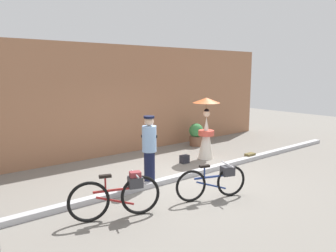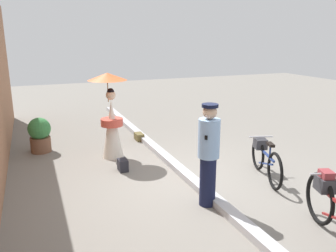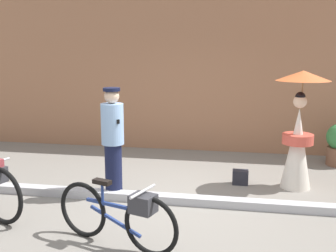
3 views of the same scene
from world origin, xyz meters
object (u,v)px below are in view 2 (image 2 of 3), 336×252
(person_officer, at_px, (209,153))
(person_with_parasol, at_px, (111,115))
(potted_plant_by_door, at_px, (40,134))
(backpack_spare, at_px, (139,136))
(bicycle_near_officer, at_px, (336,208))
(backpack_on_pavement, at_px, (123,165))
(bicycle_far_side, at_px, (265,158))

(person_officer, relative_size, person_with_parasol, 0.88)
(potted_plant_by_door, relative_size, backpack_spare, 2.48)
(bicycle_near_officer, xyz_separation_m, person_with_parasol, (4.30, 2.02, 0.53))
(person_with_parasol, distance_m, backpack_on_pavement, 1.23)
(potted_plant_by_door, bearing_deg, person_with_parasol, -124.11)
(backpack_on_pavement, distance_m, backpack_spare, 2.11)
(bicycle_far_side, bearing_deg, person_with_parasol, 47.93)
(bicycle_near_officer, height_order, person_officer, person_officer)
(bicycle_far_side, xyz_separation_m, backpack_spare, (3.22, 1.52, -0.30))
(bicycle_far_side, height_order, potted_plant_by_door, potted_plant_by_door)
(person_with_parasol, xyz_separation_m, backpack_on_pavement, (-0.89, -0.01, -0.85))
(potted_plant_by_door, bearing_deg, person_officer, -147.95)
(person_officer, height_order, person_with_parasol, person_with_parasol)
(person_with_parasol, relative_size, backpack_on_pavement, 7.30)
(person_with_parasol, bearing_deg, backpack_spare, -43.59)
(backpack_spare, bearing_deg, potted_plant_by_door, 89.78)
(person_officer, bearing_deg, backpack_on_pavement, 25.06)
(bicycle_near_officer, bearing_deg, backpack_on_pavement, 30.58)
(bicycle_far_side, bearing_deg, backpack_on_pavement, 61.49)
(person_officer, height_order, backpack_on_pavement, person_officer)
(backpack_spare, bearing_deg, bicycle_far_side, -154.72)
(backpack_on_pavement, bearing_deg, potted_plant_by_door, 38.17)
(potted_plant_by_door, bearing_deg, bicycle_near_officer, -146.55)
(person_officer, bearing_deg, bicycle_far_side, -69.74)
(bicycle_near_officer, bearing_deg, bicycle_far_side, -12.30)
(bicycle_near_officer, height_order, person_with_parasol, person_with_parasol)
(person_officer, distance_m, backpack_on_pavement, 2.25)
(person_with_parasol, distance_m, potted_plant_by_door, 1.87)
(potted_plant_by_door, xyz_separation_m, backpack_on_pavement, (-1.90, -1.49, -0.31))
(backpack_on_pavement, height_order, backpack_spare, backpack_on_pavement)
(person_with_parasol, bearing_deg, bicycle_far_side, -132.07)
(bicycle_near_officer, xyz_separation_m, person_officer, (1.49, 1.12, 0.45))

